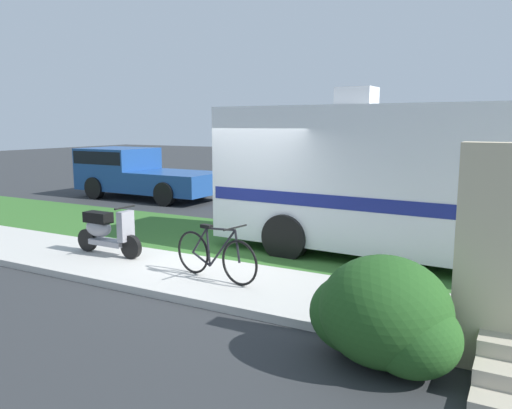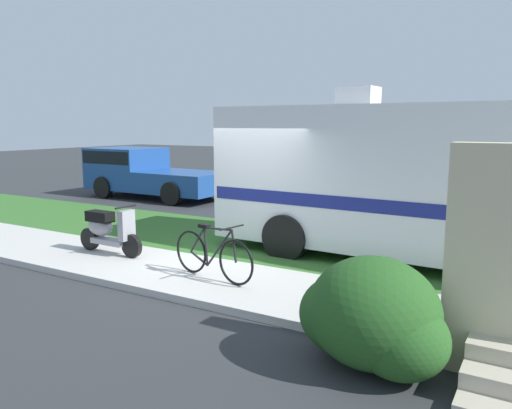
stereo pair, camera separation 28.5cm
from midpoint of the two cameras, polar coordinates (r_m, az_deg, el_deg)
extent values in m
plane|color=#2D3033|center=(9.50, -1.98, -6.64)|extent=(80.00, 80.00, 0.00)
cube|color=beige|center=(8.53, -6.35, -8.11)|extent=(24.00, 2.00, 0.12)
cube|color=#336628|center=(10.74, 2.33, -4.55)|extent=(24.00, 3.40, 0.08)
cube|color=silver|center=(9.71, 18.13, 2.92)|extent=(7.41, 2.67, 2.61)
cube|color=navy|center=(9.75, 18.01, 0.63)|extent=(7.26, 2.68, 0.24)
cube|color=silver|center=(10.00, 12.34, 11.87)|extent=(0.72, 0.63, 0.36)
cylinder|color=black|center=(11.59, 9.63, -1.59)|extent=(0.91, 0.31, 0.90)
cylinder|color=black|center=(9.57, 4.23, -3.76)|extent=(0.91, 0.31, 0.90)
cylinder|color=black|center=(9.60, -13.09, -4.61)|extent=(0.44, 0.11, 0.44)
cylinder|color=black|center=(10.41, -17.57, -3.73)|extent=(0.44, 0.11, 0.44)
cube|color=gray|center=(9.99, -15.43, -4.04)|extent=(0.80, 0.29, 0.10)
cube|color=black|center=(10.08, -16.51, -1.30)|extent=(0.56, 0.27, 0.20)
ellipsoid|color=gray|center=(10.12, -16.46, -2.42)|extent=(0.61, 0.31, 0.36)
cube|color=gray|center=(9.59, -13.66, -2.31)|extent=(0.15, 0.32, 0.56)
cylinder|color=black|center=(9.53, -13.74, -0.25)|extent=(0.05, 0.50, 0.04)
sphere|color=white|center=(9.56, -13.70, -1.25)|extent=(0.12, 0.12, 0.12)
torus|color=black|center=(7.75, -1.23, -6.62)|extent=(0.71, 0.17, 0.72)
torus|color=black|center=(8.45, -6.40, -5.34)|extent=(0.71, 0.17, 0.72)
cylinder|color=black|center=(7.94, -3.16, -4.97)|extent=(0.58, 0.14, 0.68)
cylinder|color=black|center=(8.16, -4.71, -4.79)|extent=(0.10, 0.05, 0.61)
cylinder|color=black|center=(7.89, -3.34, -2.79)|extent=(0.61, 0.15, 0.09)
cylinder|color=black|center=(8.33, -5.48, -6.11)|extent=(0.40, 0.11, 0.19)
cylinder|color=black|center=(8.28, -5.66, -4.03)|extent=(0.36, 0.10, 0.47)
cylinder|color=black|center=(7.71, -1.47, -4.78)|extent=(0.12, 0.06, 0.51)
cube|color=black|center=(8.11, -4.89, -2.45)|extent=(0.21, 0.13, 0.06)
cylinder|color=black|center=(7.67, -1.70, -2.63)|extent=(0.12, 0.52, 0.03)
cube|color=#1E478C|center=(18.80, -14.00, 4.06)|extent=(2.35, 2.06, 1.45)
cube|color=black|center=(18.77, -14.05, 5.35)|extent=(2.23, 2.08, 0.44)
cube|color=#1E478C|center=(17.11, -7.82, 2.51)|extent=(2.86, 2.07, 0.70)
cylinder|color=black|center=(18.32, -16.49, 1.87)|extent=(0.76, 0.25, 0.76)
cylinder|color=black|center=(19.68, -12.29, 2.52)|extent=(0.76, 0.25, 0.76)
cylinder|color=black|center=(16.18, -9.04, 1.22)|extent=(0.76, 0.25, 0.76)
cylinder|color=black|center=(17.71, -4.97, 1.98)|extent=(0.76, 0.25, 0.76)
ellipsoid|color=#23511E|center=(5.54, 14.61, -11.79)|extent=(1.40, 1.26, 1.19)
ellipsoid|color=#23511E|center=(5.81, 11.55, -12.15)|extent=(1.05, 0.95, 0.89)
ellipsoid|color=#23511E|center=(5.44, 17.51, -14.31)|extent=(0.98, 0.88, 0.83)
cylinder|color=#19722D|center=(6.86, 22.85, -11.76)|extent=(0.07, 0.07, 0.20)
cylinder|color=#19722D|center=(6.82, 22.92, -10.82)|extent=(0.03, 0.03, 0.04)
cylinder|color=black|center=(6.81, 22.93, -10.62)|extent=(0.04, 0.04, 0.01)
camera|label=1|loc=(0.14, -89.13, 0.14)|focal=35.28mm
camera|label=2|loc=(0.14, 90.87, -0.14)|focal=35.28mm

